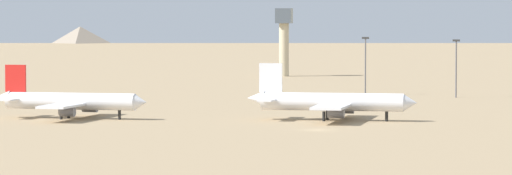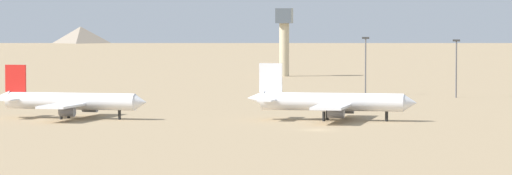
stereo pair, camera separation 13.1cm
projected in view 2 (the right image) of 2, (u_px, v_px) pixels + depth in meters
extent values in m
plane|color=#9E8460|center=(317.00, 130.00, 264.35)|extent=(4000.00, 4000.00, 0.00)
cylinder|color=white|center=(71.00, 101.00, 291.90)|extent=(26.78, 5.58, 3.32)
cone|color=white|center=(141.00, 102.00, 288.39)|extent=(2.75, 3.36, 3.16)
cone|color=white|center=(3.00, 98.00, 295.39)|extent=(3.55, 3.10, 2.83)
cube|color=red|center=(16.00, 78.00, 294.51)|extent=(4.34, 0.78, 5.40)
cube|color=white|center=(22.00, 98.00, 297.93)|extent=(3.13, 5.86, 0.30)
cube|color=white|center=(9.00, 100.00, 291.49)|extent=(3.13, 5.86, 0.30)
cube|color=white|center=(75.00, 104.00, 291.73)|extent=(7.90, 26.98, 0.47)
cylinder|color=slate|center=(90.00, 108.00, 297.62)|extent=(3.14, 2.08, 1.83)
cylinder|color=slate|center=(67.00, 112.00, 285.55)|extent=(3.14, 2.08, 1.83)
cylinder|color=black|center=(119.00, 115.00, 289.58)|extent=(0.58, 0.58, 1.83)
cylinder|color=black|center=(69.00, 113.00, 294.27)|extent=(0.58, 0.58, 1.83)
cylinder|color=black|center=(61.00, 115.00, 290.40)|extent=(0.58, 0.58, 1.83)
cylinder|color=white|center=(332.00, 102.00, 286.96)|extent=(27.95, 4.82, 3.48)
cone|color=white|center=(410.00, 103.00, 283.83)|extent=(2.76, 3.43, 3.30)
cone|color=white|center=(256.00, 98.00, 290.07)|extent=(3.62, 3.12, 2.96)
cube|color=white|center=(271.00, 78.00, 289.25)|extent=(4.54, 0.65, 5.65)
cube|color=white|center=(274.00, 98.00, 292.86)|extent=(3.06, 6.04, 0.31)
cube|color=white|center=(267.00, 100.00, 286.07)|extent=(3.06, 6.04, 0.31)
cube|color=white|center=(337.00, 105.00, 286.81)|extent=(7.25, 28.07, 0.49)
cylinder|color=slate|center=(346.00, 109.00, 293.06)|extent=(3.22, 2.06, 1.91)
cylinder|color=slate|center=(336.00, 113.00, 280.32)|extent=(3.22, 2.06, 1.91)
cylinder|color=black|center=(387.00, 116.00, 284.91)|extent=(0.61, 0.61, 1.91)
cylinder|color=black|center=(327.00, 115.00, 289.41)|extent=(0.61, 0.61, 1.91)
cylinder|color=black|center=(324.00, 116.00, 285.33)|extent=(0.61, 0.61, 1.91)
cylinder|color=#C6B793|center=(284.00, 50.00, 484.21)|extent=(3.20, 3.20, 17.34)
cube|color=#4C5660|center=(284.00, 16.00, 483.65)|extent=(5.20, 5.20, 4.89)
cylinder|color=#59595E|center=(456.00, 70.00, 363.67)|extent=(0.36, 0.36, 13.80)
cube|color=#333333|center=(456.00, 40.00, 363.31)|extent=(1.80, 0.50, 0.50)
cylinder|color=#59595E|center=(366.00, 67.00, 375.13)|extent=(0.36, 0.36, 14.20)
cube|color=#333333|center=(366.00, 38.00, 374.75)|extent=(1.80, 0.50, 0.50)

